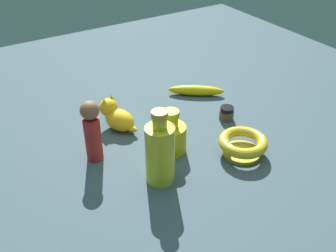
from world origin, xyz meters
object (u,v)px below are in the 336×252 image
banana (196,90)px  bottle_short (171,136)px  person_figure_adult (92,130)px  cat_figurine (116,116)px  bottle_tall (160,152)px  bowl (243,144)px  nail_polish_jar (227,113)px

banana → bottle_short: 0.34m
banana → person_figure_adult: bearing=-125.4°
cat_figurine → banana: bearing=97.1°
bottle_tall → bowl: (0.03, 0.25, -0.05)m
nail_polish_jar → person_figure_adult: person_figure_adult is taller
bottle_tall → banana: bearing=133.3°
cat_figurine → person_figure_adult: size_ratio=0.74×
bottle_short → person_figure_adult: bearing=-112.0°
nail_polish_jar → bottle_tall: bearing=-67.3°
bottle_tall → bottle_short: bottle_tall is taller
bottle_tall → bottle_short: 0.13m
bowl → person_figure_adult: person_figure_adult is taller
banana → nail_polish_jar: bearing=-56.7°
bottle_short → banana: bearing=132.4°
cat_figurine → bowl: size_ratio=0.98×
cat_figurine → nail_polish_jar: bearing=66.2°
person_figure_adult → banana: bearing=108.3°
banana → bottle_tall: bearing=-100.4°
nail_polish_jar → cat_figurine: bearing=-113.8°
bowl → person_figure_adult: size_ratio=0.76×
cat_figurine → bottle_tall: (0.28, -0.01, 0.04)m
bowl → bottle_short: (-0.12, -0.16, 0.01)m
bottle_short → person_figure_adult: 0.22m
banana → bowl: bearing=-68.0°
bowl → bottle_short: size_ratio=1.05×
bottle_tall → bowl: bearing=83.3°
bottle_tall → banana: 0.47m
bottle_tall → bottle_short: (-0.09, 0.09, -0.04)m
cat_figurine → person_figure_adult: bearing=-48.1°
nail_polish_jar → banana: bearing=177.0°
nail_polish_jar → bowl: bowl is taller
banana → bowl: bowl is taller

